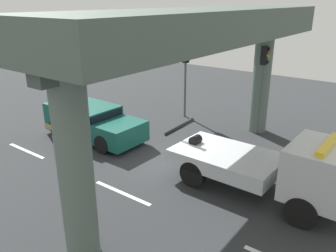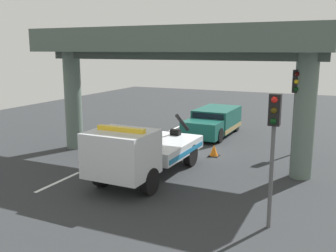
{
  "view_description": "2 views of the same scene",
  "coord_description": "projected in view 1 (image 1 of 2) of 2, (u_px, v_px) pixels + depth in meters",
  "views": [
    {
      "loc": [
        7.63,
        -10.42,
        6.46
      ],
      "look_at": [
        -0.19,
        0.04,
        1.61
      ],
      "focal_mm": 36.62,
      "sensor_mm": 36.0,
      "label": 1
    },
    {
      "loc": [
        17.33,
        7.14,
        5.2
      ],
      "look_at": [
        1.64,
        -0.12,
        1.72
      ],
      "focal_mm": 40.79,
      "sensor_mm": 36.0,
      "label": 2
    }
  ],
  "objects": [
    {
      "name": "traffic_light_near",
      "position": [
        186.0,
        66.0,
        19.08
      ],
      "size": [
        0.39,
        0.32,
        4.04
      ],
      "color": "#515456",
      "rests_on": "ground"
    },
    {
      "name": "tow_truck_white",
      "position": [
        278.0,
        167.0,
        11.43
      ],
      "size": [
        7.27,
        2.51,
        2.46
      ],
      "color": "silver",
      "rests_on": "ground"
    },
    {
      "name": "traffic_light_far",
      "position": [
        263.0,
        71.0,
        16.47
      ],
      "size": [
        0.39,
        0.32,
        4.41
      ],
      "color": "#515456",
      "rests_on": "ground"
    },
    {
      "name": "overpass_structure",
      "position": [
        202.0,
        38.0,
        11.8
      ],
      "size": [
        3.6,
        13.56,
        6.16
      ],
      "color": "#596B60",
      "rests_on": "ground"
    },
    {
      "name": "lane_stripe_mid",
      "position": [
        122.0,
        193.0,
        12.16
      ],
      "size": [
        2.6,
        0.16,
        0.01
      ],
      "primitive_type": "cube",
      "color": "silver",
      "rests_on": "ground"
    },
    {
      "name": "towed_van_green",
      "position": [
        91.0,
        122.0,
        16.83
      ],
      "size": [
        5.23,
        2.29,
        1.58
      ],
      "color": "#145147",
      "rests_on": "ground"
    },
    {
      "name": "ground_plane",
      "position": [
        171.0,
        164.0,
        14.38
      ],
      "size": [
        60.0,
        40.0,
        0.1
      ],
      "primitive_type": "cube",
      "color": "#2D3033"
    },
    {
      "name": "traffic_cone_orange",
      "position": [
        188.0,
        144.0,
        15.53
      ],
      "size": [
        0.49,
        0.49,
        0.58
      ],
      "color": "orange",
      "rests_on": "ground"
    },
    {
      "name": "lane_stripe_west",
      "position": [
        26.0,
        151.0,
        15.53
      ],
      "size": [
        2.6,
        0.16,
        0.01
      ],
      "primitive_type": "cube",
      "color": "silver",
      "rests_on": "ground"
    }
  ]
}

